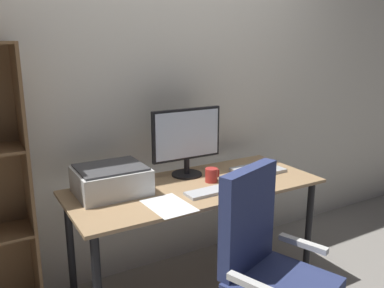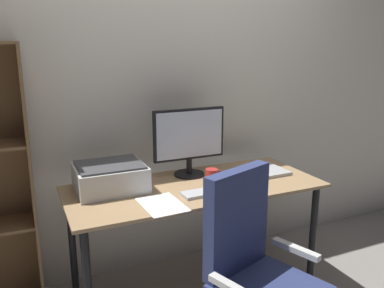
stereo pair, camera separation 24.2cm
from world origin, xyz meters
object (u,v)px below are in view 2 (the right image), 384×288
at_px(mouse, 236,184).
at_px(printer, 110,177).
at_px(keyboard, 207,192).
at_px(office_chair, 257,285).
at_px(laptop, 262,172).
at_px(monitor, 189,138).
at_px(desk, 195,198).
at_px(coffee_mug, 212,176).

relative_size(mouse, printer, 0.24).
bearing_deg(keyboard, office_chair, -90.48).
bearing_deg(printer, laptop, -6.72).
relative_size(mouse, office_chair, 0.10).
bearing_deg(printer, office_chair, -58.67).
height_order(monitor, keyboard, monitor).
xyz_separation_m(keyboard, laptop, (0.50, 0.17, 0.00)).
relative_size(desk, office_chair, 1.54).
bearing_deg(office_chair, monitor, 68.05).
height_order(desk, laptop, laptop).
relative_size(printer, office_chair, 0.40).
distance_m(coffee_mug, office_chair, 0.77).
height_order(coffee_mug, laptop, coffee_mug).
relative_size(desk, keyboard, 5.37).
bearing_deg(coffee_mug, desk, -179.53).
xyz_separation_m(monitor, mouse, (0.17, -0.32, -0.24)).
relative_size(laptop, printer, 0.80).
bearing_deg(mouse, office_chair, -109.52).
relative_size(desk, coffee_mug, 16.47).
bearing_deg(laptop, office_chair, -125.80).
bearing_deg(laptop, desk, -179.13).
bearing_deg(mouse, printer, 159.92).
relative_size(coffee_mug, printer, 0.24).
bearing_deg(desk, laptop, 1.71).
bearing_deg(monitor, mouse, -62.58).
bearing_deg(laptop, printer, 172.43).
bearing_deg(desk, coffee_mug, 0.47).
distance_m(desk, mouse, 0.27).
relative_size(monitor, office_chair, 0.48).
bearing_deg(monitor, keyboard, -97.44).
height_order(keyboard, office_chair, office_chair).
bearing_deg(keyboard, desk, 89.10).
relative_size(keyboard, laptop, 0.91).
xyz_separation_m(monitor, printer, (-0.54, -0.06, -0.17)).
distance_m(monitor, mouse, 0.43).
height_order(mouse, printer, printer).
bearing_deg(laptop, mouse, -154.09).
bearing_deg(coffee_mug, keyboard, -125.72).
relative_size(mouse, laptop, 0.30).
distance_m(monitor, keyboard, 0.43).
relative_size(desk, mouse, 16.23).
relative_size(desk, printer, 3.89).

